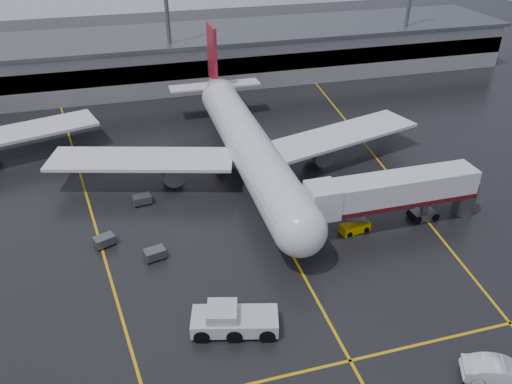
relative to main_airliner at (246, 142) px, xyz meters
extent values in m
plane|color=black|center=(0.00, -9.70, -4.21)|extent=(220.00, 220.00, 0.00)
cube|color=gold|center=(0.00, -9.70, -4.20)|extent=(0.25, 90.00, 0.02)
cube|color=gold|center=(0.00, -31.70, -4.20)|extent=(60.00, 0.25, 0.02)
cube|color=gold|center=(-20.00, 0.30, -4.20)|extent=(9.99, 69.35, 0.02)
cube|color=gold|center=(18.00, 0.30, -4.20)|extent=(7.57, 69.64, 0.02)
cube|color=gray|center=(0.00, 38.30, -0.21)|extent=(120.00, 18.00, 8.00)
cube|color=black|center=(0.00, 29.50, 0.29)|extent=(120.00, 0.40, 3.00)
cube|color=#595B60|center=(0.00, 38.30, 4.09)|extent=(122.00, 19.00, 0.60)
cylinder|color=#595B60|center=(-5.00, 32.30, 8.29)|extent=(0.70, 0.70, 25.00)
cylinder|color=#595B60|center=(40.00, 32.30, 8.29)|extent=(0.70, 0.70, 25.00)
cylinder|color=silver|center=(0.00, -1.70, -0.01)|extent=(5.20, 36.00, 5.20)
sphere|color=silver|center=(0.00, -19.70, -0.01)|extent=(5.20, 5.20, 5.20)
cone|color=silver|center=(0.00, 19.30, 0.59)|extent=(4.94, 8.00, 4.94)
cube|color=maroon|center=(0.00, 20.30, 5.49)|extent=(0.50, 5.50, 8.50)
cube|color=silver|center=(0.00, 19.30, 0.79)|extent=(14.00, 3.00, 0.25)
cube|color=silver|center=(-13.00, 0.30, -0.81)|extent=(22.80, 11.83, 0.40)
cube|color=silver|center=(13.00, 0.30, -0.81)|extent=(22.80, 11.83, 0.40)
cylinder|color=#595B60|center=(-9.50, -0.70, -2.21)|extent=(2.60, 4.50, 2.60)
cylinder|color=#595B60|center=(9.50, -0.70, -2.21)|extent=(2.60, 4.50, 2.60)
cylinder|color=#595B60|center=(0.00, -16.70, -3.21)|extent=(0.56, 0.56, 2.00)
cylinder|color=#595B60|center=(-3.20, 1.30, -3.21)|extent=(0.56, 0.56, 2.00)
cylinder|color=#595B60|center=(3.20, 1.30, -3.21)|extent=(0.56, 0.56, 2.00)
cylinder|color=black|center=(0.00, -16.70, -3.76)|extent=(0.40, 1.10, 1.10)
cylinder|color=black|center=(-3.20, 1.30, -3.66)|extent=(1.00, 1.40, 1.40)
cylinder|color=black|center=(3.20, 1.30, -3.66)|extent=(1.00, 1.40, 1.40)
cube|color=silver|center=(-29.00, 12.30, -0.81)|extent=(22.80, 11.83, 0.40)
cube|color=silver|center=(12.00, -15.70, 0.19)|extent=(18.00, 3.20, 3.00)
cube|color=#4A0E14|center=(12.00, -15.70, -1.11)|extent=(18.00, 3.30, 0.50)
cube|color=silver|center=(3.80, -15.70, 0.19)|extent=(3.00, 3.40, 3.30)
cylinder|color=#595B60|center=(16.00, -15.70, -2.71)|extent=(0.80, 0.80, 3.00)
cube|color=#595B60|center=(16.00, -15.70, -3.76)|extent=(2.60, 1.60, 0.90)
cylinder|color=#595B60|center=(21.00, -15.70, -2.21)|extent=(2.40, 2.40, 4.00)
cylinder|color=black|center=(14.90, -15.70, -3.76)|extent=(0.90, 1.80, 0.90)
cylinder|color=black|center=(17.10, -15.70, -3.76)|extent=(0.90, 1.80, 0.90)
cube|color=#BCBCBF|center=(-7.84, -26.11, -3.30)|extent=(7.57, 4.54, 1.21)
cube|color=#BCBCBF|center=(-8.82, -25.85, -2.29)|extent=(2.97, 2.97, 1.01)
cube|color=black|center=(-8.82, -25.85, -2.29)|extent=(2.67, 2.67, 0.91)
cylinder|color=black|center=(-10.38, -25.44, -3.65)|extent=(2.05, 3.27, 1.32)
cylinder|color=black|center=(-7.84, -26.11, -3.65)|extent=(2.05, 3.27, 1.32)
cylinder|color=black|center=(-5.29, -26.78, -3.65)|extent=(2.05, 3.27, 1.32)
cube|color=#E2B800|center=(7.72, -15.90, -3.72)|extent=(3.38, 1.84, 0.98)
cube|color=#595B60|center=(7.72, -15.90, -2.79)|extent=(3.18, 1.30, 1.12)
cylinder|color=black|center=(6.67, -16.07, -3.94)|extent=(0.86, 1.59, 0.62)
cylinder|color=black|center=(8.77, -15.72, -3.94)|extent=(0.86, 1.59, 0.62)
imported|color=silver|center=(9.85, -36.36, -3.29)|extent=(5.88, 4.15, 1.84)
cube|color=#595B60|center=(-13.21, -14.91, -3.56)|extent=(2.25, 1.73, 0.90)
cylinder|color=black|center=(-13.87, -15.58, -4.03)|extent=(0.40, 0.20, 0.40)
cylinder|color=black|center=(-12.32, -15.20, -4.03)|extent=(0.40, 0.20, 0.40)
cylinder|color=black|center=(-14.11, -14.61, -4.03)|extent=(0.40, 0.20, 0.40)
cylinder|color=black|center=(-12.55, -14.23, -4.03)|extent=(0.40, 0.20, 0.40)
cube|color=#595B60|center=(-17.94, -11.35, -3.56)|extent=(2.34, 1.96, 0.90)
cylinder|color=black|center=(-18.49, -12.12, -4.03)|extent=(0.40, 0.20, 0.40)
cylinder|color=black|center=(-17.01, -11.51, -4.03)|extent=(0.40, 0.20, 0.40)
cylinder|color=black|center=(-18.87, -11.19, -4.03)|extent=(0.40, 0.20, 0.40)
cylinder|color=black|center=(-17.39, -10.59, -4.03)|extent=(0.40, 0.20, 0.40)
cube|color=#595B60|center=(-13.58, -4.34, -3.56)|extent=(2.16, 1.55, 0.90)
cylinder|color=black|center=(-14.31, -4.94, -4.03)|extent=(0.40, 0.20, 0.40)
cylinder|color=black|center=(-12.72, -4.73, -4.03)|extent=(0.40, 0.20, 0.40)
cylinder|color=black|center=(-14.44, -3.95, -4.03)|extent=(0.40, 0.20, 0.40)
cylinder|color=black|center=(-12.85, -3.74, -4.03)|extent=(0.40, 0.20, 0.40)
camera|label=1|loc=(-14.31, -55.76, 27.39)|focal=35.74mm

